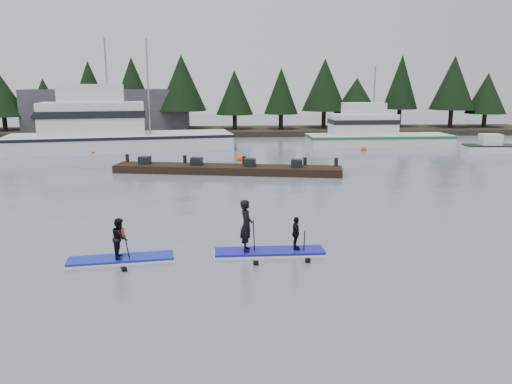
{
  "coord_description": "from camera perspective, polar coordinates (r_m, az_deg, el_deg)",
  "views": [
    {
      "loc": [
        -1.63,
        -15.06,
        5.75
      ],
      "look_at": [
        0.0,
        6.0,
        1.1
      ],
      "focal_mm": 35.0,
      "sensor_mm": 36.0,
      "label": 1
    }
  ],
  "objects": [
    {
      "name": "paddleboard_duo",
      "position": [
        17.05,
        1.01,
        -5.17
      ],
      "size": [
        3.75,
        1.16,
        2.4
      ],
      "rotation": [
        0.0,
        0.0,
        -0.01
      ],
      "color": "#1512AF",
      "rests_on": "ground"
    },
    {
      "name": "far_shore",
      "position": [
        57.34,
        -2.81,
        6.95
      ],
      "size": [
        70.0,
        8.0,
        0.6
      ],
      "primitive_type": "cube",
      "color": "#2D281E",
      "rests_on": "ground"
    },
    {
      "name": "skiff",
      "position": [
        46.34,
        26.1,
        4.45
      ],
      "size": [
        5.9,
        2.32,
        0.67
      ],
      "primitive_type": "cube",
      "rotation": [
        0.0,
        0.0,
        -0.1
      ],
      "color": "white",
      "rests_on": "ground"
    },
    {
      "name": "buoy_a",
      "position": [
        42.98,
        -18.07,
        4.12
      ],
      "size": [
        0.62,
        0.62,
        0.62
      ],
      "primitive_type": "sphere",
      "color": "#FF440C",
      "rests_on": "ground"
    },
    {
      "name": "ground",
      "position": [
        16.2,
        1.66,
        -8.38
      ],
      "size": [
        160.0,
        160.0,
        0.0
      ],
      "primitive_type": "plane",
      "color": "slate",
      "rests_on": "ground"
    },
    {
      "name": "buoy_c",
      "position": [
        43.95,
        12.2,
        4.62
      ],
      "size": [
        0.5,
        0.5,
        0.5
      ],
      "primitive_type": "sphere",
      "color": "#FF440C",
      "rests_on": "ground"
    },
    {
      "name": "buoy_b",
      "position": [
        37.46,
        -1.83,
        3.58
      ],
      "size": [
        0.53,
        0.53,
        0.53
      ],
      "primitive_type": "sphere",
      "color": "#FF440C",
      "rests_on": "ground"
    },
    {
      "name": "waterfront_building",
      "position": [
        60.43,
        -16.44,
        8.84
      ],
      "size": [
        18.0,
        6.0,
        5.0
      ],
      "primitive_type": "cube",
      "color": "#4C4C51",
      "rests_on": "ground"
    },
    {
      "name": "paddleboard_solo",
      "position": [
        17.02,
        -15.22,
        -6.11
      ],
      "size": [
        3.48,
        1.25,
        1.88
      ],
      "rotation": [
        0.0,
        0.0,
        0.12
      ],
      "color": "#1323B6",
      "rests_on": "ground"
    },
    {
      "name": "fishing_boat_medium",
      "position": [
        47.74,
        13.42,
        5.84
      ],
      "size": [
        13.19,
        3.88,
        8.01
      ],
      "rotation": [
        0.0,
        0.0,
        0.01
      ],
      "color": "white",
      "rests_on": "ground"
    },
    {
      "name": "floating_dock",
      "position": [
        32.34,
        -3.33,
        2.6
      ],
      "size": [
        14.81,
        4.85,
        0.49
      ],
      "primitive_type": "cube",
      "rotation": [
        0.0,
        0.0,
        -0.2
      ],
      "color": "black",
      "rests_on": "ground"
    },
    {
      "name": "fishing_boat_large",
      "position": [
        45.08,
        -15.84,
        5.66
      ],
      "size": [
        19.44,
        8.05,
        10.51
      ],
      "rotation": [
        0.0,
        0.0,
        0.15
      ],
      "color": "white",
      "rests_on": "ground"
    },
    {
      "name": "treeline",
      "position": [
        57.37,
        -2.8,
        6.65
      ],
      "size": [
        60.0,
        4.0,
        8.0
      ],
      "primitive_type": null,
      "color": "black",
      "rests_on": "ground"
    }
  ]
}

